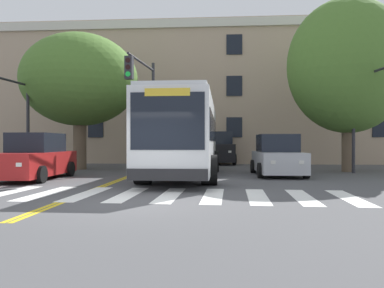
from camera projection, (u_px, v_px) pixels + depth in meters
name	position (u px, v px, depth m)	size (l,w,h in m)	color
ground_plane	(133.00, 203.00, 9.47)	(120.00, 120.00, 0.00)	#4C4C4F
crosswalk	(128.00, 194.00, 10.94)	(13.13, 3.63, 0.01)	white
lane_line_yellow_inner	(157.00, 165.00, 25.01)	(0.12, 36.00, 0.01)	gold
lane_line_yellow_outer	(160.00, 165.00, 24.99)	(0.12, 36.00, 0.01)	gold
city_bus	(185.00, 135.00, 16.92)	(3.04, 11.39, 3.45)	white
car_red_near_lane	(36.00, 158.00, 15.49)	(2.17, 4.86, 1.91)	#AD1E1E
car_silver_far_lane	(277.00, 157.00, 17.28)	(2.23, 4.44, 1.90)	#B7BABF
car_black_behind_bus	(218.00, 149.00, 26.47)	(2.46, 4.79, 2.27)	black
traffic_light_near_corner	(370.00, 100.00, 16.97)	(0.68, 3.84, 5.20)	#28282D
traffic_light_far_corner	(13.00, 106.00, 17.91)	(0.42, 3.08, 4.85)	#28282D
traffic_light_overhead	(144.00, 94.00, 18.44)	(0.66, 4.04, 5.78)	#28282D
street_tree_curbside_large	(348.00, 67.00, 19.48)	(8.79, 8.62, 8.98)	brown
street_tree_curbside_small	(80.00, 80.00, 21.16)	(8.84, 8.72, 7.65)	brown
building_facade	(171.00, 97.00, 30.19)	(37.13, 7.64, 10.33)	tan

